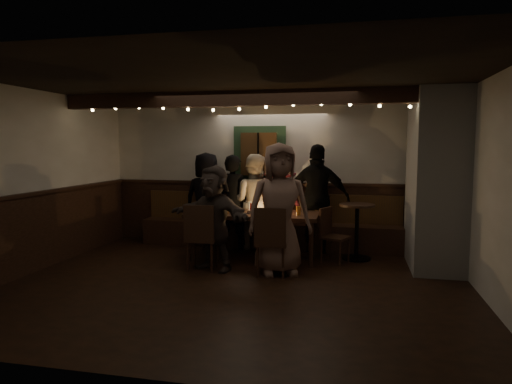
% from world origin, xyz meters
% --- Properties ---
extents(room, '(6.02, 5.01, 2.62)m').
position_xyz_m(room, '(1.07, 1.42, 1.07)').
color(room, black).
rests_on(room, ground).
extents(dining_table, '(2.07, 0.89, 0.90)m').
position_xyz_m(dining_table, '(-0.08, 1.40, 0.68)').
color(dining_table, black).
rests_on(dining_table, ground).
extents(chair_near_left, '(0.46, 0.46, 0.97)m').
position_xyz_m(chair_near_left, '(-0.66, 0.53, 0.55)').
color(chair_near_left, black).
rests_on(chair_near_left, ground).
extents(chair_near_right, '(0.44, 0.44, 0.97)m').
position_xyz_m(chair_near_right, '(0.38, 0.46, 0.54)').
color(chair_near_right, black).
rests_on(chair_near_right, ground).
extents(chair_end, '(0.50, 0.50, 0.84)m').
position_xyz_m(chair_end, '(1.14, 1.45, 0.48)').
color(chair_end, black).
rests_on(chair_end, ground).
extents(high_top, '(0.56, 0.56, 0.89)m').
position_xyz_m(high_top, '(1.53, 1.69, 0.56)').
color(high_top, black).
rests_on(high_top, ground).
extents(person_a, '(0.83, 0.55, 1.68)m').
position_xyz_m(person_a, '(-1.11, 2.14, 0.84)').
color(person_a, black).
rests_on(person_a, ground).
extents(person_b, '(0.67, 0.51, 1.65)m').
position_xyz_m(person_b, '(-0.58, 2.02, 0.82)').
color(person_b, black).
rests_on(person_b, ground).
extents(person_c, '(0.82, 0.65, 1.66)m').
position_xyz_m(person_c, '(-0.24, 2.11, 0.83)').
color(person_c, beige).
rests_on(person_c, ground).
extents(person_d, '(1.10, 0.83, 1.50)m').
position_xyz_m(person_d, '(0.23, 2.12, 0.75)').
color(person_d, maroon).
rests_on(person_d, ground).
extents(person_e, '(1.11, 0.56, 1.83)m').
position_xyz_m(person_e, '(0.88, 2.08, 0.91)').
color(person_e, black).
rests_on(person_e, ground).
extents(person_f, '(1.48, 0.99, 1.53)m').
position_xyz_m(person_f, '(-0.50, 0.65, 0.76)').
color(person_f, '#392F2C').
rests_on(person_f, ground).
extents(person_g, '(1.06, 0.88, 1.85)m').
position_xyz_m(person_g, '(0.46, 0.63, 0.92)').
color(person_g, '#7B5C53').
rests_on(person_g, ground).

